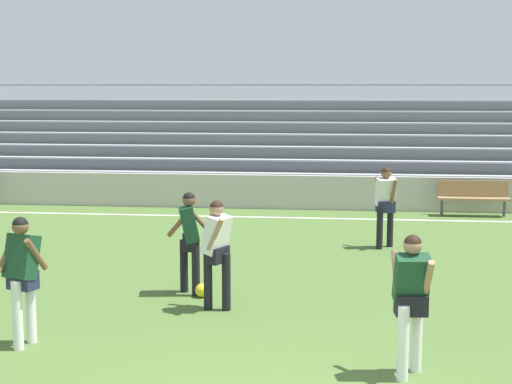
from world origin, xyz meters
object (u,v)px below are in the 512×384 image
(bench_far_right, at_px, (473,195))
(player_white_wide_right, at_px, (386,200))
(player_white_wide_left, at_px, (217,245))
(player_dark_dropping_back, at_px, (411,293))
(player_dark_trailing_run, at_px, (189,234))
(soccer_ball, at_px, (202,290))
(bleacher_stand, at_px, (300,144))
(player_dark_challenging, at_px, (22,270))

(bench_far_right, xyz_separation_m, player_white_wide_right, (-2.47, -4.16, 0.45))
(player_white_wide_left, bearing_deg, player_dark_dropping_back, -41.57)
(player_dark_trailing_run, bearing_deg, soccer_ball, -37.75)
(bleacher_stand, relative_size, bench_far_right, 13.52)
(bench_far_right, relative_size, player_dark_dropping_back, 1.09)
(player_white_wide_left, bearing_deg, player_dark_challenging, -140.38)
(bleacher_stand, xyz_separation_m, player_white_wide_left, (-0.57, -12.92, -0.50))
(player_dark_trailing_run, distance_m, soccer_ball, 0.91)
(player_dark_trailing_run, relative_size, player_dark_dropping_back, 0.99)
(player_dark_trailing_run, relative_size, player_dark_challenging, 0.98)
(player_dark_challenging, relative_size, soccer_ball, 7.62)
(soccer_ball, bearing_deg, player_dark_challenging, -127.04)
(bench_far_right, bearing_deg, bleacher_stand, 138.44)
(player_dark_challenging, distance_m, player_white_wide_right, 8.13)
(player_dark_trailing_run, distance_m, player_dark_challenging, 3.09)
(player_dark_dropping_back, height_order, player_dark_challenging, player_dark_challenging)
(player_white_wide_left, distance_m, player_dark_trailing_run, 0.99)
(player_white_wide_left, distance_m, player_white_wide_right, 5.39)
(player_dark_dropping_back, bearing_deg, bench_far_right, 76.79)
(player_dark_challenging, bearing_deg, player_dark_dropping_back, -5.83)
(bleacher_stand, bearing_deg, player_white_wide_right, -75.30)
(bench_far_right, xyz_separation_m, player_dark_dropping_back, (-2.61, -11.11, 0.44))
(player_white_wide_right, bearing_deg, player_dark_trailing_run, -130.76)
(bleacher_stand, bearing_deg, player_dark_trailing_run, -95.36)
(player_dark_dropping_back, xyz_separation_m, player_dark_challenging, (-4.80, 0.49, 0.02))
(bench_far_right, height_order, soccer_ball, bench_far_right)
(bench_far_right, bearing_deg, player_white_wide_left, -120.60)
(player_dark_challenging, relative_size, player_white_wide_right, 1.01)
(player_white_wide_left, bearing_deg, bleacher_stand, 87.49)
(player_dark_trailing_run, bearing_deg, player_white_wide_right, 49.24)
(bench_far_right, relative_size, player_dark_trailing_run, 1.10)
(bleacher_stand, distance_m, player_white_wide_left, 12.95)
(player_dark_trailing_run, height_order, player_dark_challenging, player_dark_challenging)
(player_white_wide_left, relative_size, player_dark_dropping_back, 1.00)
(player_dark_trailing_run, relative_size, player_white_wide_right, 0.99)
(bleacher_stand, distance_m, player_dark_challenging, 15.01)
(bleacher_stand, height_order, bench_far_right, bleacher_stand)
(player_dark_trailing_run, distance_m, player_dark_dropping_back, 4.45)
(player_dark_dropping_back, distance_m, player_white_wide_right, 6.96)
(player_dark_dropping_back, distance_m, player_dark_challenging, 4.82)
(player_white_wide_left, height_order, player_dark_challenging, player_dark_challenging)
(player_dark_trailing_run, relative_size, soccer_ball, 7.47)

